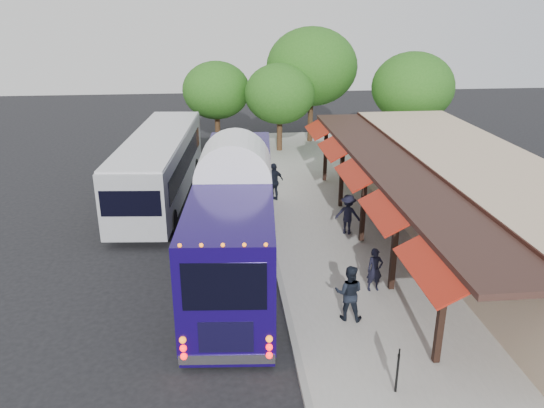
# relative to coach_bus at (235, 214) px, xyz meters

# --- Properties ---
(ground) EXTENTS (90.00, 90.00, 0.00)m
(ground) POSITION_rel_coach_bus_xyz_m (1.45, -2.60, -2.17)
(ground) COLOR black
(ground) RESTS_ON ground
(sidewalk) EXTENTS (10.00, 40.00, 0.15)m
(sidewalk) POSITION_rel_coach_bus_xyz_m (6.45, 1.40, -2.10)
(sidewalk) COLOR #9E9B93
(sidewalk) RESTS_ON ground
(curb) EXTENTS (0.20, 40.00, 0.16)m
(curb) POSITION_rel_coach_bus_xyz_m (1.50, 1.40, -2.10)
(curb) COLOR gray
(curb) RESTS_ON ground
(station_shelter) EXTENTS (8.15, 20.00, 3.60)m
(station_shelter) POSITION_rel_coach_bus_xyz_m (9.83, 1.40, -0.33)
(station_shelter) COLOR tan
(station_shelter) RESTS_ON ground
(coach_bus) EXTENTS (3.64, 12.80, 4.05)m
(coach_bus) POSITION_rel_coach_bus_xyz_m (0.00, 0.00, 0.00)
(coach_bus) COLOR #13064D
(coach_bus) RESTS_ON ground
(city_bus) EXTENTS (3.74, 12.57, 3.33)m
(city_bus) POSITION_rel_coach_bus_xyz_m (-3.55, 7.95, -0.33)
(city_bus) COLOR #93969B
(city_bus) RESTS_ON ground
(ped_a) EXTENTS (0.60, 0.42, 1.55)m
(ped_a) POSITION_rel_coach_bus_xyz_m (4.64, -2.52, -1.25)
(ped_a) COLOR black
(ped_a) RESTS_ON sidewalk
(ped_b) EXTENTS (1.05, 0.92, 1.83)m
(ped_b) POSITION_rel_coach_bus_xyz_m (3.34, -4.17, -1.11)
(ped_b) COLOR black
(ped_b) RESTS_ON sidewalk
(ped_c) EXTENTS (1.20, 1.04, 1.94)m
(ped_c) POSITION_rel_coach_bus_xyz_m (2.13, 6.69, -1.06)
(ped_c) COLOR black
(ped_c) RESTS_ON sidewalk
(ped_d) EXTENTS (1.30, 1.09, 1.75)m
(ped_d) POSITION_rel_coach_bus_xyz_m (4.85, 2.32, -1.15)
(ped_d) COLOR black
(ped_d) RESTS_ON sidewalk
(sign_board) EXTENTS (0.24, 0.49, 1.13)m
(sign_board) POSITION_rel_coach_bus_xyz_m (3.78, -7.60, -1.26)
(sign_board) COLOR black
(sign_board) RESTS_ON sidewalk
(tree_left) EXTENTS (4.60, 4.60, 5.88)m
(tree_left) POSITION_rel_coach_bus_xyz_m (3.49, 16.38, 1.75)
(tree_left) COLOR #382314
(tree_left) RESTS_ON ground
(tree_mid) EXTENTS (6.27, 6.27, 8.03)m
(tree_mid) POSITION_rel_coach_bus_xyz_m (5.96, 18.76, 3.18)
(tree_mid) COLOR #382314
(tree_mid) RESTS_ON ground
(tree_right) EXTENTS (5.21, 5.21, 6.67)m
(tree_right) POSITION_rel_coach_bus_xyz_m (11.83, 14.85, 2.27)
(tree_right) COLOR #382314
(tree_right) RESTS_ON ground
(tree_far) EXTENTS (4.58, 4.58, 5.86)m
(tree_far) POSITION_rel_coach_bus_xyz_m (-0.63, 18.36, 1.73)
(tree_far) COLOR #382314
(tree_far) RESTS_ON ground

